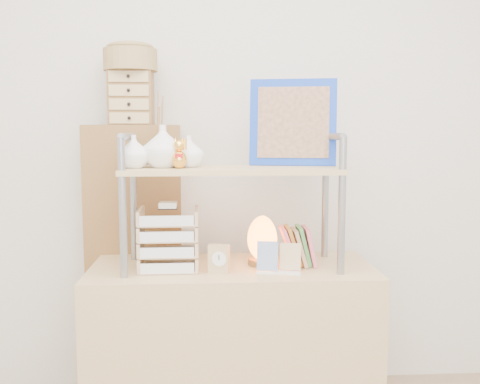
{
  "coord_description": "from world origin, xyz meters",
  "views": [
    {
      "loc": [
        -0.1,
        -1.02,
        1.32
      ],
      "look_at": [
        0.03,
        1.2,
        1.07
      ],
      "focal_mm": 40.0,
      "sensor_mm": 36.0,
      "label": 1
    }
  ],
  "objects_px": {
    "salt_lamp": "(262,240)",
    "desk": "(232,351)",
    "cabinet": "(136,264)",
    "letter_tray": "(169,243)"
  },
  "relations": [
    {
      "from": "letter_tray",
      "to": "salt_lamp",
      "type": "distance_m",
      "value": 0.4
    },
    {
      "from": "desk",
      "to": "letter_tray",
      "type": "height_order",
      "value": "letter_tray"
    },
    {
      "from": "desk",
      "to": "salt_lamp",
      "type": "distance_m",
      "value": 0.5
    },
    {
      "from": "desk",
      "to": "salt_lamp",
      "type": "xyz_separation_m",
      "value": [
        0.13,
        0.02,
        0.48
      ]
    },
    {
      "from": "cabinet",
      "to": "letter_tray",
      "type": "bearing_deg",
      "value": -67.21
    },
    {
      "from": "desk",
      "to": "cabinet",
      "type": "distance_m",
      "value": 0.66
    },
    {
      "from": "salt_lamp",
      "to": "cabinet",
      "type": "bearing_deg",
      "value": 149.3
    },
    {
      "from": "desk",
      "to": "salt_lamp",
      "type": "bearing_deg",
      "value": 9.22
    },
    {
      "from": "cabinet",
      "to": "salt_lamp",
      "type": "relative_size",
      "value": 6.35
    },
    {
      "from": "salt_lamp",
      "to": "desk",
      "type": "bearing_deg",
      "value": -170.78
    }
  ]
}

